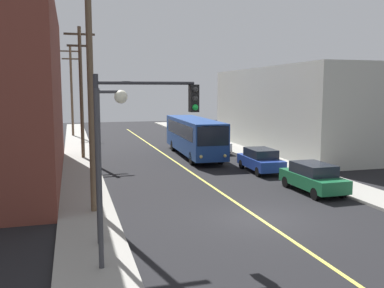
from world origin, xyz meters
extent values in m
plane|color=black|center=(0.00, 0.00, 0.00)|extent=(120.00, 120.00, 0.00)
cube|color=gray|center=(-7.25, 10.00, 0.07)|extent=(2.50, 90.00, 0.15)
cube|color=gray|center=(7.25, 10.00, 0.07)|extent=(2.50, 90.00, 0.15)
cube|color=#D8CC4C|center=(0.00, 15.00, 0.01)|extent=(0.16, 60.00, 0.01)
cube|color=black|center=(-8.54, 11.65, 1.60)|extent=(0.06, 13.82, 1.30)
cube|color=black|center=(-8.54, 11.65, 4.80)|extent=(0.06, 13.82, 1.30)
cube|color=black|center=(-8.54, 11.65, 8.00)|extent=(0.06, 13.82, 1.30)
cube|color=#B2B2A8|center=(14.50, 19.05, 3.83)|extent=(12.00, 21.12, 7.66)
cube|color=black|center=(8.54, 19.05, 1.60)|extent=(0.06, 14.78, 1.30)
cube|color=black|center=(8.54, 19.05, 4.80)|extent=(0.06, 14.78, 1.30)
cube|color=navy|center=(2.20, 17.88, 1.83)|extent=(3.13, 12.11, 2.75)
cube|color=black|center=(1.91, 11.90, 2.35)|extent=(2.35, 0.19, 1.40)
cube|color=black|center=(2.49, 23.85, 2.45)|extent=(2.30, 0.19, 1.10)
cube|color=black|center=(0.95, 17.94, 2.35)|extent=(0.56, 10.19, 1.10)
cube|color=black|center=(3.45, 17.81, 2.35)|extent=(0.56, 10.19, 1.10)
cube|color=orange|center=(1.91, 11.91, 2.95)|extent=(1.79, 0.15, 0.30)
sphere|color=#F9D872|center=(1.01, 11.91, 0.90)|extent=(0.24, 0.24, 0.24)
sphere|color=#F9D872|center=(2.80, 11.82, 0.90)|extent=(0.24, 0.24, 0.24)
cylinder|color=black|center=(0.87, 13.74, 0.50)|extent=(0.35, 1.01, 1.00)
cylinder|color=black|center=(3.12, 13.63, 0.50)|extent=(0.35, 1.01, 1.00)
cylinder|color=black|center=(1.25, 21.43, 0.50)|extent=(0.35, 1.01, 1.00)
cylinder|color=black|center=(3.49, 21.32, 0.50)|extent=(0.35, 1.01, 1.00)
cube|color=#196038|center=(4.90, 3.64, 0.67)|extent=(1.84, 4.42, 0.70)
cube|color=black|center=(4.90, 3.64, 1.32)|extent=(1.64, 2.48, 0.60)
cylinder|color=black|center=(4.11, 2.13, 0.32)|extent=(0.23, 0.64, 0.64)
cylinder|color=black|center=(5.71, 2.14, 0.32)|extent=(0.23, 0.64, 0.64)
cylinder|color=black|center=(4.08, 5.13, 0.32)|extent=(0.23, 0.64, 0.64)
cylinder|color=black|center=(5.68, 5.14, 0.32)|extent=(0.23, 0.64, 0.64)
cube|color=navy|center=(4.67, 9.83, 0.67)|extent=(1.95, 4.46, 0.70)
cube|color=black|center=(4.67, 9.83, 1.32)|extent=(1.70, 2.52, 0.60)
cylinder|color=black|center=(3.81, 8.36, 0.32)|extent=(0.24, 0.65, 0.64)
cylinder|color=black|center=(5.41, 8.30, 0.32)|extent=(0.24, 0.65, 0.64)
cylinder|color=black|center=(3.92, 11.35, 0.32)|extent=(0.24, 0.65, 0.64)
cylinder|color=black|center=(5.52, 11.30, 0.32)|extent=(0.24, 0.65, 0.64)
cube|color=silver|center=(4.65, 19.62, 0.67)|extent=(1.83, 4.41, 0.70)
cube|color=black|center=(4.65, 19.62, 1.32)|extent=(1.64, 2.48, 0.60)
cylinder|color=black|center=(3.86, 18.11, 0.32)|extent=(0.22, 0.64, 0.64)
cylinder|color=black|center=(5.46, 18.12, 0.32)|extent=(0.22, 0.64, 0.64)
cylinder|color=black|center=(3.84, 21.11, 0.32)|extent=(0.22, 0.64, 0.64)
cylinder|color=black|center=(5.44, 21.12, 0.32)|extent=(0.22, 0.64, 0.64)
cylinder|color=brown|center=(-6.93, 2.76, 5.90)|extent=(0.28, 0.28, 11.50)
cylinder|color=brown|center=(-6.95, 18.83, 5.39)|extent=(0.28, 0.28, 10.47)
cube|color=#4C3D2D|center=(-6.95, 18.83, 10.02)|extent=(2.40, 0.16, 0.16)
cube|color=#4C3D2D|center=(-6.95, 18.83, 9.12)|extent=(2.00, 0.16, 0.16)
cylinder|color=brown|center=(-7.63, 36.78, 5.51)|extent=(0.28, 0.28, 10.71)
cube|color=#4C3D2D|center=(-7.63, 36.78, 10.26)|extent=(2.40, 0.16, 0.16)
cube|color=#4C3D2D|center=(-7.63, 36.78, 9.36)|extent=(2.00, 0.16, 0.16)
cylinder|color=#2D2D33|center=(-6.95, -1.48, 3.15)|extent=(0.18, 0.18, 6.00)
cylinder|color=#2D2D33|center=(-5.20, -1.48, 5.85)|extent=(3.50, 0.12, 0.12)
cube|color=black|center=(-3.45, -1.48, 5.30)|extent=(0.32, 0.36, 1.00)
sphere|color=#2D2D2D|center=(-3.45, -1.67, 5.62)|extent=(0.22, 0.22, 0.22)
sphere|color=#2D2D2D|center=(-3.45, -1.67, 5.30)|extent=(0.22, 0.22, 0.22)
sphere|color=green|center=(-3.45, -1.67, 4.98)|extent=(0.22, 0.22, 0.22)
cylinder|color=#38383D|center=(-7.05, -3.65, 2.90)|extent=(0.16, 0.16, 5.50)
cylinder|color=#38383D|center=(-6.70, -3.65, 5.55)|extent=(0.70, 0.10, 0.10)
sphere|color=#EAE5C6|center=(-6.35, -3.65, 5.40)|extent=(0.40, 0.40, 0.40)
cylinder|color=red|center=(6.85, 5.84, 0.50)|extent=(0.26, 0.26, 0.70)
sphere|color=gold|center=(6.85, 5.84, 0.87)|extent=(0.24, 0.24, 0.24)
cylinder|color=red|center=(6.69, 5.84, 0.60)|extent=(0.12, 0.10, 0.10)
cylinder|color=red|center=(7.01, 5.84, 0.60)|extent=(0.12, 0.10, 0.10)
camera|label=1|loc=(-7.80, -16.31, 5.58)|focal=39.28mm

